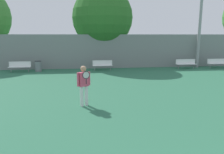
# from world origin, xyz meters

# --- Properties ---
(tennis_player) EXTENTS (0.55, 0.49, 1.70)m
(tennis_player) POSITION_xyz_m (-2.66, 7.15, 0.98)
(tennis_player) COLOR silver
(tennis_player) RESTS_ON ground_plane
(bench_courtside_near) EXTENTS (1.71, 0.40, 0.83)m
(bench_courtside_near) POSITION_xyz_m (-7.81, 16.50, 0.51)
(bench_courtside_near) COLOR white
(bench_courtside_near) RESTS_ON ground_plane
(bench_courtside_far) EXTENTS (1.79, 0.40, 0.83)m
(bench_courtside_far) POSITION_xyz_m (6.31, 16.50, 0.51)
(bench_courtside_far) COLOR white
(bench_courtside_far) RESTS_ON ground_plane
(bench_adjacent_court) EXTENTS (1.96, 0.40, 0.83)m
(bench_adjacent_court) POSITION_xyz_m (9.36, 16.50, 0.51)
(bench_adjacent_court) COLOR white
(bench_adjacent_court) RESTS_ON ground_plane
(bench_by_gate) EXTENTS (1.67, 0.40, 0.83)m
(bench_by_gate) POSITION_xyz_m (-1.12, 16.50, 0.51)
(bench_by_gate) COLOR white
(bench_by_gate) RESTS_ON ground_plane
(light_pole_near_left) EXTENTS (0.90, 0.60, 9.57)m
(light_pole_near_left) POSITION_xyz_m (7.72, 17.19, 5.58)
(light_pole_near_left) COLOR #939399
(light_pole_near_left) RESTS_ON ground_plane
(trash_bin) EXTENTS (0.54, 0.54, 0.86)m
(trash_bin) POSITION_xyz_m (-6.40, 16.61, 0.43)
(trash_bin) COLOR gray
(trash_bin) RESTS_ON ground_plane
(back_fence) EXTENTS (32.95, 0.06, 2.99)m
(back_fence) POSITION_xyz_m (0.00, 17.70, 1.50)
(back_fence) COLOR gray
(back_fence) RESTS_ON ground_plane
(tree_dark_dense) EXTENTS (5.69, 5.69, 7.40)m
(tree_dark_dense) POSITION_xyz_m (-0.83, 19.52, 4.55)
(tree_dark_dense) COLOR brown
(tree_dark_dense) RESTS_ON ground_plane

